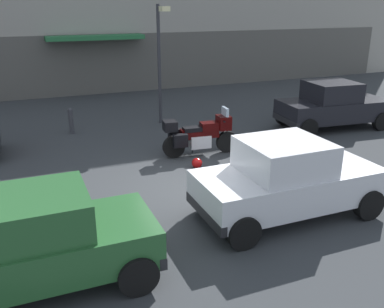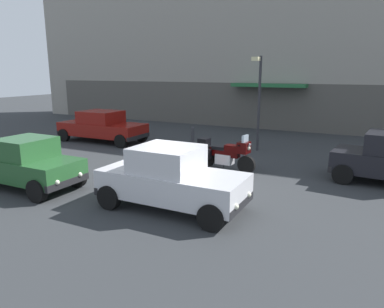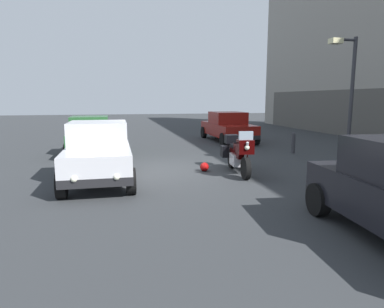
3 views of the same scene
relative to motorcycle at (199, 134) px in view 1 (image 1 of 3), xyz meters
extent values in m
plane|color=#2D3033|center=(-1.08, -2.20, -0.62)|extent=(80.00, 80.00, 0.00)
cube|color=#514E48|center=(-1.08, 9.95, 0.78)|extent=(33.57, 0.12, 2.80)
cube|color=#236638|center=(-1.10, 9.52, 2.08)|extent=(4.40, 1.10, 0.20)
cylinder|color=black|center=(0.85, -0.08, -0.30)|extent=(0.65, 0.20, 0.64)
cylinder|color=black|center=(-0.76, 0.07, -0.30)|extent=(0.65, 0.20, 0.64)
cylinder|color=#B7B7BC|center=(0.83, -0.08, 0.13)|extent=(0.33, 0.10, 0.68)
cube|color=#B7B7BC|center=(0.01, 0.00, -0.20)|extent=(0.63, 0.45, 0.36)
cube|color=black|center=(0.01, 0.00, 0.04)|extent=(1.12, 0.38, 0.28)
cube|color=black|center=(0.30, -0.03, 0.22)|extent=(0.55, 0.39, 0.24)
cube|color=black|center=(-0.19, 0.02, 0.18)|extent=(0.59, 0.35, 0.12)
cube|color=black|center=(0.73, -0.07, 0.30)|extent=(0.40, 0.47, 0.40)
cube|color=#8C9EAD|center=(0.77, -0.07, 0.60)|extent=(0.12, 0.41, 0.28)
sphere|color=#EAEACC|center=(0.91, -0.09, 0.30)|extent=(0.14, 0.14, 0.14)
cylinder|color=black|center=(0.65, -0.06, 0.40)|extent=(0.10, 0.62, 0.04)
cylinder|color=#B7B7BC|center=(-0.57, 0.25, -0.32)|extent=(0.56, 0.14, 0.09)
cube|color=black|center=(-0.62, 0.34, -0.04)|extent=(0.42, 0.24, 0.36)
cube|color=black|center=(-0.67, -0.22, -0.04)|extent=(0.42, 0.24, 0.36)
cube|color=black|center=(-0.86, 0.08, 0.33)|extent=(0.40, 0.43, 0.28)
cylinder|color=black|center=(-0.13, 0.19, -0.47)|extent=(0.04, 0.13, 0.29)
sphere|color=#990C0C|center=(-0.47, -0.94, -0.48)|extent=(0.28, 0.28, 0.28)
cube|color=black|center=(5.47, 0.83, 0.04)|extent=(3.93, 1.97, 0.68)
cube|color=black|center=(5.32, 0.85, 0.70)|extent=(1.73, 1.64, 0.64)
cube|color=#8C9EAD|center=(6.07, 0.78, 0.70)|extent=(0.18, 1.39, 0.54)
cube|color=#8C9EAD|center=(4.57, 0.91, 0.70)|extent=(0.18, 1.39, 0.51)
cube|color=black|center=(7.31, 0.67, -0.20)|extent=(0.26, 1.64, 0.20)
cube|color=black|center=(3.63, 0.99, -0.20)|extent=(0.26, 1.64, 0.20)
cylinder|color=black|center=(6.98, 1.48, -0.30)|extent=(0.66, 0.28, 0.64)
cylinder|color=black|center=(6.85, -0.07, -0.30)|extent=(0.66, 0.28, 0.64)
cylinder|color=black|center=(4.10, 1.74, -0.30)|extent=(0.66, 0.28, 0.64)
cylinder|color=black|center=(3.96, 0.18, -0.30)|extent=(0.66, 0.28, 0.64)
sphere|color=silver|center=(7.40, 1.12, -0.08)|extent=(0.14, 0.14, 0.14)
cube|color=#235128|center=(-4.58, -4.64, 0.02)|extent=(3.41, 1.57, 0.64)
cube|color=#235128|center=(-4.58, -4.64, 0.64)|extent=(1.41, 1.44, 0.60)
cube|color=#8C9EAD|center=(-3.93, -4.64, 0.64)|extent=(0.06, 1.33, 0.51)
cube|color=black|center=(-2.93, -4.64, -0.20)|extent=(0.13, 1.56, 0.20)
cylinder|color=black|center=(-3.32, -3.90, -0.30)|extent=(0.64, 0.22, 0.64)
cylinder|color=black|center=(-3.33, -5.38, -0.30)|extent=(0.64, 0.22, 0.64)
sphere|color=silver|center=(-2.88, -4.21, -0.08)|extent=(0.14, 0.14, 0.14)
sphere|color=silver|center=(-2.88, -5.07, -0.08)|extent=(0.14, 0.14, 0.14)
cube|color=silver|center=(0.20, -4.09, 0.04)|extent=(3.80, 1.65, 0.68)
cube|color=silver|center=(0.05, -4.09, 0.70)|extent=(1.60, 1.51, 0.64)
cube|color=#8C9EAD|center=(0.80, -4.09, 0.70)|extent=(0.06, 1.39, 0.54)
cube|color=#8C9EAD|center=(-0.70, -4.10, 0.70)|extent=(0.06, 1.39, 0.51)
cube|color=black|center=(2.05, -4.09, -0.20)|extent=(0.12, 1.64, 0.20)
cube|color=black|center=(-1.65, -4.10, -0.20)|extent=(0.12, 1.64, 0.20)
cylinder|color=black|center=(1.65, -3.31, -0.30)|extent=(0.64, 0.22, 0.64)
cylinder|color=black|center=(1.66, -4.87, -0.30)|extent=(0.64, 0.22, 0.64)
cylinder|color=black|center=(-1.25, -3.32, -0.30)|extent=(0.64, 0.22, 0.64)
cylinder|color=black|center=(-1.24, -4.88, -0.30)|extent=(0.64, 0.22, 0.64)
sphere|color=silver|center=(2.10, -3.64, -0.08)|extent=(0.14, 0.14, 0.14)
sphere|color=silver|center=(2.10, -4.54, -0.08)|extent=(0.14, 0.14, 0.14)
cylinder|color=#2D2D33|center=(0.07, 3.76, 1.46)|extent=(0.12, 0.12, 4.15)
cylinder|color=#2D2D33|center=(0.07, 3.41, 3.43)|extent=(0.08, 0.70, 0.08)
cube|color=beige|center=(0.07, 3.06, 3.38)|extent=(0.28, 0.36, 0.16)
cylinder|color=#333338|center=(-3.15, 3.62, -0.21)|extent=(0.16, 0.16, 0.81)
sphere|color=#333338|center=(-3.15, 3.62, 0.19)|extent=(0.16, 0.16, 0.16)
camera|label=1|loc=(-4.62, -10.66, 3.56)|focal=39.54mm
camera|label=2|loc=(4.69, -11.73, 2.89)|focal=33.57mm
camera|label=3|loc=(9.60, -3.61, 1.64)|focal=31.62mm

